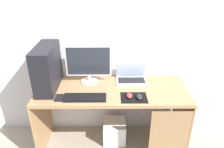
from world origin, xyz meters
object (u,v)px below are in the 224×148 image
(mouse_left, at_px, (129,95))
(cell_phone, at_px, (59,98))
(laptop, at_px, (131,77))
(subwoofer, at_px, (114,131))
(pc_tower, at_px, (47,68))
(keyboard, at_px, (85,98))
(mouse_right, at_px, (139,97))
(monitor, at_px, (89,64))

(mouse_left, relative_size, cell_phone, 0.74)
(laptop, xyz_separation_m, subwoofer, (-0.19, -0.11, -0.68))
(pc_tower, relative_size, keyboard, 1.17)
(keyboard, distance_m, mouse_left, 0.44)
(laptop, height_order, subwoofer, laptop)
(keyboard, height_order, cell_phone, keyboard)
(mouse_right, relative_size, cell_phone, 0.74)
(mouse_left, height_order, subwoofer, mouse_left)
(monitor, bearing_deg, mouse_right, -34.07)
(laptop, height_order, mouse_right, laptop)
(cell_phone, distance_m, subwoofer, 0.89)
(mouse_right, distance_m, cell_phone, 0.79)
(pc_tower, bearing_deg, cell_phone, -56.60)
(pc_tower, height_order, subwoofer, pc_tower)
(mouse_left, bearing_deg, keyboard, -177.39)
(keyboard, distance_m, cell_phone, 0.26)
(subwoofer, bearing_deg, monitor, 162.83)
(laptop, height_order, cell_phone, laptop)
(keyboard, height_order, mouse_right, mouse_right)
(cell_phone, bearing_deg, laptop, 25.62)
(mouse_left, bearing_deg, mouse_right, -14.74)
(laptop, distance_m, mouse_left, 0.35)
(laptop, bearing_deg, keyboard, -143.15)
(mouse_left, xyz_separation_m, mouse_right, (0.10, -0.03, 0.00))
(keyboard, xyz_separation_m, mouse_left, (0.44, 0.02, 0.01))
(cell_phone, bearing_deg, pc_tower, 123.40)
(monitor, distance_m, mouse_left, 0.57)
(mouse_left, height_order, mouse_right, same)
(cell_phone, bearing_deg, mouse_right, -0.97)
(keyboard, bearing_deg, laptop, 36.85)
(monitor, height_order, mouse_right, monitor)
(mouse_left, bearing_deg, monitor, 142.45)
(pc_tower, xyz_separation_m, cell_phone, (0.14, -0.22, -0.23))
(laptop, bearing_deg, cell_phone, -154.38)
(monitor, bearing_deg, mouse_left, -37.55)
(monitor, relative_size, subwoofer, 1.85)
(mouse_right, bearing_deg, pc_tower, 166.20)
(keyboard, height_order, mouse_left, mouse_left)
(pc_tower, xyz_separation_m, mouse_right, (0.94, -0.23, -0.21))
(laptop, xyz_separation_m, mouse_left, (-0.05, -0.35, -0.02))
(pc_tower, relative_size, laptop, 1.44)
(mouse_right, bearing_deg, mouse_left, 165.26)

